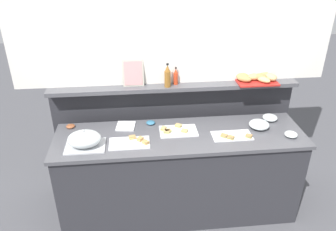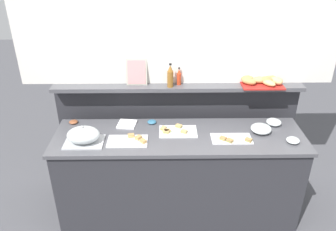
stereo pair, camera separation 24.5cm
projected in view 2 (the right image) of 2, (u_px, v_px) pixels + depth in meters
The scene contains 18 objects.
ground_plane at pixel (176, 174), 4.03m from camera, with size 12.00×12.00×0.00m, color #4C4C51.
buffet_counter at pixel (179, 175), 3.28m from camera, with size 2.29×0.64×0.91m.
back_ledge_unit at pixel (177, 132), 3.63m from camera, with size 2.47×0.22×1.22m.
upper_wall_panel at pixel (179, 11), 3.06m from camera, with size 3.07×0.08×1.38m, color white.
sandwich_platter_front at pixel (176, 131), 3.12m from camera, with size 0.35×0.22×0.04m.
sandwich_platter_side at pixel (232, 139), 3.00m from camera, with size 0.36×0.18×0.04m.
sandwich_platter_rear at pixel (129, 141), 2.97m from camera, with size 0.35×0.20×0.04m.
serving_cloche at pixel (83, 136), 2.93m from camera, with size 0.34×0.24×0.17m.
glass_bowl_large at pixel (293, 140), 2.95m from camera, with size 0.12×0.12×0.05m.
glass_bowl_medium at pixel (261, 129), 3.10m from camera, with size 0.19×0.19×0.08m.
glass_bowl_small at pixel (274, 122), 3.23m from camera, with size 0.14×0.14×0.06m.
condiment_bowl_dark at pixel (152, 122), 3.26m from camera, with size 0.09×0.09×0.03m, color teal.
condiment_bowl_cream at pixel (74, 122), 3.26m from camera, with size 0.08×0.08×0.03m, color brown.
napkin_stack at pixel (127, 124), 3.24m from camera, with size 0.17×0.17×0.02m, color white.
hot_sauce_bottle at pixel (179, 77), 3.28m from camera, with size 0.04×0.04×0.18m.
vinegar_bottle_amber at pixel (170, 77), 3.22m from camera, with size 0.06×0.06×0.24m.
bread_basket at pixel (263, 81), 3.30m from camera, with size 0.43×0.29×0.08m.
framed_picture at pixel (137, 72), 3.26m from camera, with size 0.20×0.06×0.26m.
Camera 2 is at (-0.14, -2.62, 2.51)m, focal length 36.08 mm.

